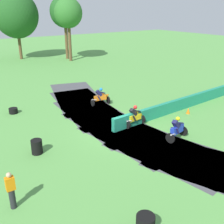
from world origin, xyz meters
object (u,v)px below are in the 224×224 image
(traffic_cone, at_px, (188,111))
(motorcycle_chase_yellow, at_px, (135,116))
(motorcycle_trailing_blue, at_px, (178,128))
(track_marshal, at_px, (11,191))
(motorcycle_lead_orange, at_px, (101,97))
(tire_stack_near, at_px, (13,111))
(tire_stack_mid_a, at_px, (37,147))

(traffic_cone, bearing_deg, motorcycle_chase_yellow, 172.80)
(motorcycle_chase_yellow, height_order, motorcycle_trailing_blue, same)
(motorcycle_trailing_blue, distance_m, track_marshal, 9.90)
(track_marshal, bearing_deg, motorcycle_lead_orange, 41.79)
(motorcycle_trailing_blue, bearing_deg, traffic_cone, 32.31)
(motorcycle_trailing_blue, bearing_deg, motorcycle_lead_orange, 93.86)
(tire_stack_near, distance_m, track_marshal, 10.81)
(motorcycle_trailing_blue, height_order, traffic_cone, motorcycle_trailing_blue)
(tire_stack_mid_a, height_order, track_marshal, track_marshal)
(motorcycle_lead_orange, height_order, motorcycle_chase_yellow, motorcycle_chase_yellow)
(tire_stack_mid_a, bearing_deg, traffic_cone, -3.31)
(motorcycle_trailing_blue, bearing_deg, tire_stack_mid_a, 158.27)
(tire_stack_near, xyz_separation_m, traffic_cone, (10.76, -7.44, 0.02))
(motorcycle_lead_orange, distance_m, track_marshal, 12.56)
(motorcycle_chase_yellow, height_order, track_marshal, track_marshal)
(tire_stack_near, xyz_separation_m, track_marshal, (-2.88, -10.40, 0.62))
(tire_stack_near, relative_size, traffic_cone, 1.46)
(motorcycle_lead_orange, relative_size, motorcycle_trailing_blue, 1.02)
(motorcycle_trailing_blue, height_order, track_marshal, track_marshal)
(tire_stack_mid_a, height_order, traffic_cone, tire_stack_mid_a)
(track_marshal, xyz_separation_m, traffic_cone, (13.64, 2.96, -0.60))
(motorcycle_trailing_blue, xyz_separation_m, tire_stack_mid_a, (-7.61, 3.03, -0.26))
(traffic_cone, bearing_deg, tire_stack_near, 145.34)
(tire_stack_near, bearing_deg, motorcycle_chase_yellow, -48.14)
(motorcycle_chase_yellow, xyz_separation_m, motorcycle_trailing_blue, (0.86, -2.96, 0.00))
(tire_stack_near, height_order, track_marshal, track_marshal)
(motorcycle_chase_yellow, bearing_deg, track_marshal, -158.54)
(traffic_cone, bearing_deg, track_marshal, -167.75)
(motorcycle_chase_yellow, relative_size, track_marshal, 1.03)
(track_marshal, bearing_deg, tire_stack_near, 74.53)
(motorcycle_chase_yellow, bearing_deg, motorcycle_trailing_blue, -73.74)
(motorcycle_trailing_blue, bearing_deg, motorcycle_chase_yellow, 106.26)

